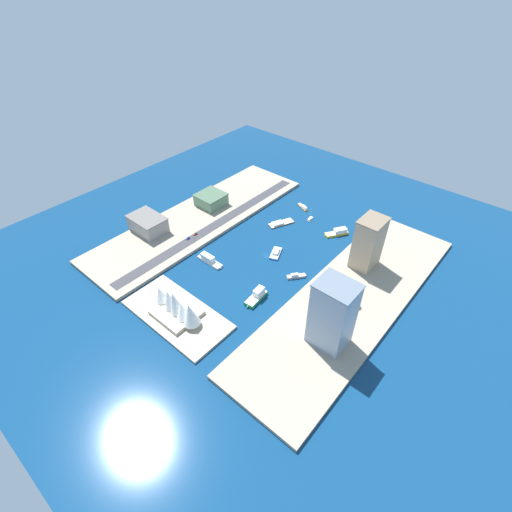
# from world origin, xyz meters

# --- Properties ---
(ground_plane) EXTENTS (440.00, 440.00, 0.00)m
(ground_plane) POSITION_xyz_m (0.00, 0.00, 0.00)
(ground_plane) COLOR navy
(quay_west) EXTENTS (70.00, 240.00, 2.95)m
(quay_west) POSITION_xyz_m (-85.50, 0.00, 1.47)
(quay_west) COLOR #9E937F
(quay_west) RESTS_ON ground_plane
(quay_east) EXTENTS (70.00, 240.00, 2.95)m
(quay_east) POSITION_xyz_m (85.50, 0.00, 1.47)
(quay_east) COLOR #9E937F
(quay_east) RESTS_ON ground_plane
(peninsula_point) EXTENTS (83.82, 40.56, 2.00)m
(peninsula_point) POSITION_xyz_m (4.97, 97.89, 1.00)
(peninsula_point) COLOR #A89E89
(peninsula_point) RESTS_ON ground_plane
(road_strip) EXTENTS (10.54, 228.00, 0.15)m
(road_strip) POSITION_xyz_m (63.90, 0.00, 3.02)
(road_strip) COLOR #38383D
(road_strip) RESTS_ON quay_east
(water_taxi_orange) EXTENTS (16.05, 9.52, 3.44)m
(water_taxi_orange) POSITION_xyz_m (19.51, -84.25, 1.34)
(water_taxi_orange) COLOR orange
(water_taxi_orange) RESTS_ON ground_plane
(barge_flat_brown) EXTENTS (17.86, 26.90, 2.82)m
(barge_flat_brown) POSITION_xyz_m (19.76, -45.61, 1.06)
(barge_flat_brown) COLOR brown
(barge_flat_brown) RESTS_ON ground_plane
(ferry_yellow_fast) EXTENTS (17.58, 22.57, 5.88)m
(ferry_yellow_fast) POSITION_xyz_m (-32.04, -68.39, 2.35)
(ferry_yellow_fast) COLOR yellow
(ferry_yellow_fast) RESTS_ON ground_plane
(catamaran_blue) EXTENTS (14.13, 19.24, 3.76)m
(catamaran_blue) POSITION_xyz_m (-5.75, -6.73, 1.39)
(catamaran_blue) COLOR blue
(catamaran_blue) RESTS_ON ground_plane
(yacht_sleek_gray) EXTENTS (13.01, 15.30, 4.03)m
(yacht_sleek_gray) POSITION_xyz_m (-37.65, 6.37, 1.42)
(yacht_sleek_gray) COLOR #999EA3
(yacht_sleek_gray) RESTS_ON ground_plane
(sailboat_small_white) EXTENTS (5.26, 9.97, 12.45)m
(sailboat_small_white) POSITION_xyz_m (1.87, -71.21, 0.95)
(sailboat_small_white) COLOR white
(sailboat_small_white) RESTS_ON ground_plane
(ferry_white_commuter) EXTENTS (26.85, 6.66, 6.77)m
(ferry_white_commuter) POSITION_xyz_m (31.27, 39.89, 2.64)
(ferry_white_commuter) COLOR silver
(ferry_white_commuter) RESTS_ON ground_plane
(ferry_green_doubledeck) EXTENTS (9.67, 23.25, 8.30)m
(ferry_green_doubledeck) POSITION_xyz_m (-28.74, 46.15, 2.92)
(ferry_green_doubledeck) COLOR #2D8C4C
(ferry_green_doubledeck) RESTS_ON ground_plane
(apartment_midrise_tan) EXTENTS (18.68, 24.16, 45.41)m
(apartment_midrise_tan) POSITION_xyz_m (-72.86, -41.69, 25.69)
(apartment_midrise_tan) COLOR tan
(apartment_midrise_tan) RESTS_ON quay_west
(tower_tall_glass) EXTENTS (26.08, 21.73, 52.42)m
(tower_tall_glass) POSITION_xyz_m (-93.15, 46.18, 29.19)
(tower_tall_glass) COLOR #8C9EB2
(tower_tall_glass) RESTS_ON quay_west
(terminal_long_green) EXTENTS (26.86, 26.83, 11.88)m
(terminal_long_green) POSITION_xyz_m (94.06, -23.82, 8.92)
(terminal_long_green) COLOR slate
(terminal_long_green) RESTS_ON quay_east
(carpark_squat_concrete) EXTENTS (34.82, 24.33, 14.89)m
(carpark_squat_concrete) POSITION_xyz_m (105.66, 47.07, 10.42)
(carpark_squat_concrete) COLOR gray
(carpark_squat_concrete) RESTS_ON quay_east
(pickup_red) EXTENTS (2.05, 4.30, 1.44)m
(pickup_red) POSITION_xyz_m (66.97, 23.21, 3.81)
(pickup_red) COLOR black
(pickup_red) RESTS_ON road_strip
(hatchback_blue) EXTENTS (2.07, 4.54, 1.52)m
(hatchback_blue) POSITION_xyz_m (67.13, 32.13, 3.84)
(hatchback_blue) COLOR black
(hatchback_blue) RESTS_ON road_strip
(traffic_light_waterfront) EXTENTS (0.36, 0.36, 6.50)m
(traffic_light_waterfront) POSITION_xyz_m (57.62, 32.64, 7.29)
(traffic_light_waterfront) COLOR black
(traffic_light_waterfront) RESTS_ON quay_east
(opera_landmark) EXTENTS (46.96, 27.95, 21.34)m
(opera_landmark) POSITION_xyz_m (2.85, 97.89, 10.56)
(opera_landmark) COLOR #BCAD93
(opera_landmark) RESTS_ON peninsula_point
(park_tree_cluster) EXTENTS (11.40, 14.23, 8.09)m
(park_tree_cluster) POSITION_xyz_m (-89.36, 2.55, 7.98)
(park_tree_cluster) COLOR brown
(park_tree_cluster) RESTS_ON quay_west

